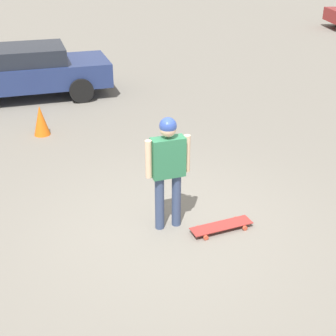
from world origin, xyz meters
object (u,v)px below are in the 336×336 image
Objects in this scene: person at (168,163)px; skateboard at (221,226)px; car_parked_near at (23,71)px; traffic_cone at (41,121)px.

skateboard is (0.78, -0.11, -0.97)m from person.
person is at bearing 103.93° from car_parked_near.
car_parked_near is at bearing 112.11° from traffic_cone.
person is 1.79× the size of skateboard.
skateboard is at bearing -46.11° from traffic_cone.
car_parked_near is at bearing 101.64° from person.
traffic_cone is at bearing -68.95° from skateboard.
person is 7.28m from car_parked_near.
car_parked_near is (-4.58, 6.30, 0.63)m from skateboard.
person is 2.61× the size of traffic_cone.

